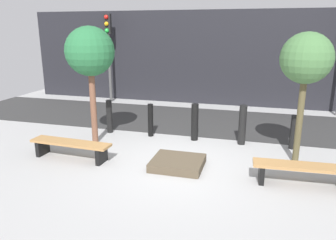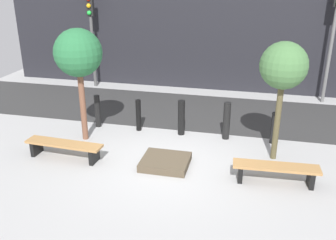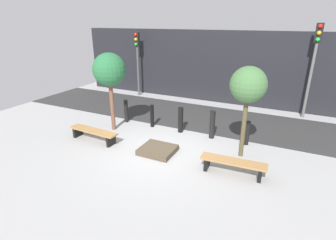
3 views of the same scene
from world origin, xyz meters
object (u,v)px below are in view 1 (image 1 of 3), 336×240
at_px(tree_behind_left_bench, 90,53).
at_px(bollard_right, 242,125).
at_px(bench_left, 71,146).
at_px(traffic_light_west, 108,42).
at_px(bench_right, 302,170).
at_px(tree_behind_right_bench, 306,60).
at_px(bollard_far_left, 109,116).
at_px(bollard_far_right, 293,132).
at_px(bollard_center, 195,122).
at_px(planter_bed, 178,163).
at_px(bollard_left, 151,120).

height_order(tree_behind_left_bench, bollard_right, tree_behind_left_bench).
xyz_separation_m(bench_left, traffic_light_west, (-1.83, 6.11, 2.16)).
height_order(bench_right, tree_behind_right_bench, tree_behind_right_bench).
relative_size(bollard_far_left, bollard_far_right, 1.11).
bearing_deg(bollard_far_right, bollard_center, 180.00).
distance_m(bench_left, tree_behind_right_bench, 5.65).
xyz_separation_m(bollard_far_left, bollard_center, (2.57, 0.00, 0.02)).
height_order(bench_left, bollard_far_right, bollard_far_right).
bearing_deg(tree_behind_right_bench, bench_right, -90.00).
bearing_deg(bollard_center, bench_right, -39.75).
distance_m(bench_right, bollard_far_left, 5.57).
distance_m(planter_bed, bollard_far_left, 3.24).
bearing_deg(tree_behind_right_bench, planter_bed, -158.62).
bearing_deg(tree_behind_right_bench, bollard_right, 144.06).
bearing_deg(traffic_light_west, bench_right, -41.26).
bearing_deg(bollard_left, bollard_right, 0.00).
bearing_deg(planter_bed, traffic_light_west, 126.66).
relative_size(bench_left, bench_right, 1.06).
relative_size(bench_right, traffic_light_west, 0.53).
bearing_deg(bench_left, bollard_right, 32.05).
distance_m(bollard_center, traffic_light_west, 6.25).
distance_m(planter_bed, bollard_right, 2.36).
distance_m(bollard_center, bollard_far_right, 2.57).
bearing_deg(bench_right, bollard_center, 137.20).
distance_m(tree_behind_right_bench, bollard_far_left, 5.54).
relative_size(bollard_right, traffic_light_west, 0.30).
xyz_separation_m(bench_left, tree_behind_right_bench, (5.13, 1.21, 2.04)).
xyz_separation_m(bench_left, bollard_far_left, (-0.00, 2.13, 0.18)).
height_order(bench_right, planter_bed, bench_right).
bearing_deg(bollard_right, planter_bed, -123.58).
relative_size(bench_left, bollard_far_right, 2.27).
relative_size(tree_behind_left_bench, bollard_center, 2.99).
bearing_deg(tree_behind_left_bench, traffic_light_west, 110.49).
relative_size(bollard_center, traffic_light_west, 0.29).
bearing_deg(bollard_far_left, bollard_far_right, 0.00).
distance_m(bench_left, bollard_center, 3.34).
bearing_deg(traffic_light_west, bollard_far_left, -65.27).
xyz_separation_m(bollard_left, bollard_center, (1.28, 0.00, 0.04)).
xyz_separation_m(bollard_center, bollard_far_right, (2.57, 0.00, -0.07)).
height_order(bench_right, traffic_light_west, traffic_light_west).
distance_m(bench_right, bollard_left, 4.41).
xyz_separation_m(bench_left, bollard_far_right, (5.14, 2.13, 0.13)).
bearing_deg(bollard_far_left, bollard_right, 0.00).
bearing_deg(bollard_right, bollard_left, 180.00).
distance_m(bench_left, bollard_right, 4.41).
bearing_deg(bench_right, tree_behind_right_bench, 86.95).
height_order(bench_right, bollard_far_left, bollard_far_left).
relative_size(planter_bed, bollard_left, 1.20).
distance_m(bench_right, traffic_light_west, 9.52).
relative_size(planter_bed, bollard_far_left, 1.15).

